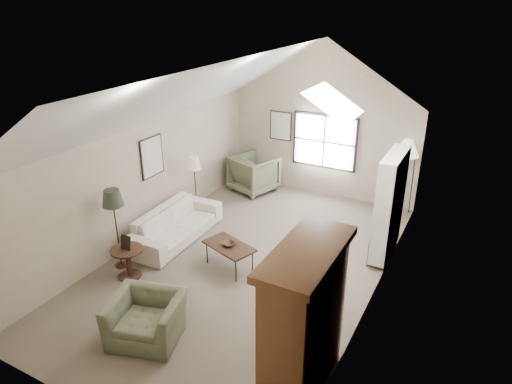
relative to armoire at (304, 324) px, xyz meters
The scene contains 18 objects.
room_shell 3.87m from the armoire, 132.25° to the left, with size 5.01×8.01×4.00m.
window 6.70m from the armoire, 108.11° to the left, with size 1.72×0.08×1.42m, color black.
skylight 4.02m from the armoire, 104.93° to the left, with size 0.80×1.20×0.52m, color white, non-canonical shape.
wall_art 5.98m from the armoire, 133.09° to the left, with size 1.97×3.71×0.88m.
armoire is the anchor object (origin of this frame).
tv_alcove 4.00m from the armoire, 87.71° to the left, with size 0.32×1.30×2.10m, color white.
media_console 4.08m from the armoire, 88.00° to the left, with size 0.34×1.18×0.60m, color #382316.
tv_panel 4.01m from the armoire, 88.00° to the left, with size 0.05×0.90×0.55m, color black.
sofa 4.82m from the armoire, 147.65° to the left, with size 2.40×0.94×0.70m, color beige.
armchair_near 2.64m from the armoire, behind, with size 1.09×0.95×0.71m, color #5E6244.
armchair_far 6.84m from the armoire, 123.61° to the left, with size 1.06×1.09×0.99m, color #5B5D41.
coffee_table 3.28m from the armoire, 138.88° to the left, with size 1.01×0.56×0.52m, color #321D14.
bowl 3.22m from the armoire, 138.88° to the left, with size 0.24×0.24×0.06m, color #312314.
side_table 4.11m from the armoire, 166.43° to the left, with size 0.60×0.60×0.60m, color #362016.
side_chair 6.14m from the armoire, 93.41° to the left, with size 0.37×0.37×0.96m, color maroon.
tripod_lamp 6.10m from the armoire, 89.81° to the left, with size 0.55×0.55×1.91m, color white, non-canonical shape.
dark_lamp 4.48m from the armoire, 165.14° to the left, with size 0.40×0.40×1.67m, color black, non-canonical shape.
tan_lamp 5.73m from the armoire, 139.07° to the left, with size 0.30×0.30×1.50m, color tan, non-canonical shape.
Camera 1 is at (3.82, -6.78, 5.00)m, focal length 32.00 mm.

